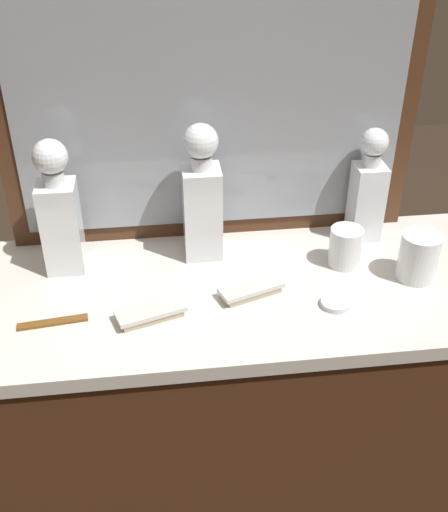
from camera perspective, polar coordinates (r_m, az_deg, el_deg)
The scene contains 11 objects.
dresser at distance 1.66m, azimuth 0.00°, elevation -14.99°, with size 1.39×0.51×0.87m.
dresser_mirror at distance 1.41m, azimuth -1.22°, elevation 14.87°, with size 0.96×0.03×0.72m.
crystal_decanter_center at distance 1.41m, azimuth -14.83°, elevation 3.28°, with size 0.08×0.08×0.31m.
crystal_decanter_rear at distance 1.53m, azimuth 13.04°, elevation 5.47°, with size 0.07×0.07×0.28m.
crystal_decanter_front at distance 1.42m, azimuth -2.04°, elevation 4.80°, with size 0.09×0.09×0.32m.
crystal_tumbler_front at distance 1.43m, azimuth 17.44°, elevation -0.21°, with size 0.09×0.09×0.11m.
crystal_tumbler_center at distance 1.45m, azimuth 11.10°, elevation 0.68°, with size 0.08×0.08×0.09m.
silver_brush_far_right at distance 1.28m, azimuth -6.79°, elevation -5.22°, with size 0.15×0.10×0.02m.
silver_brush_front at distance 1.34m, azimuth 2.52°, elevation -3.14°, with size 0.15×0.10×0.02m.
porcelain_dish at distance 1.33m, azimuth 10.21°, elevation -4.32°, with size 0.06×0.06×0.01m.
tortoiseshell_comb at distance 1.31m, azimuth -15.49°, elevation -5.90°, with size 0.14×0.04×0.01m.
Camera 1 is at (-0.14, -1.10, 1.67)m, focal length 43.43 mm.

